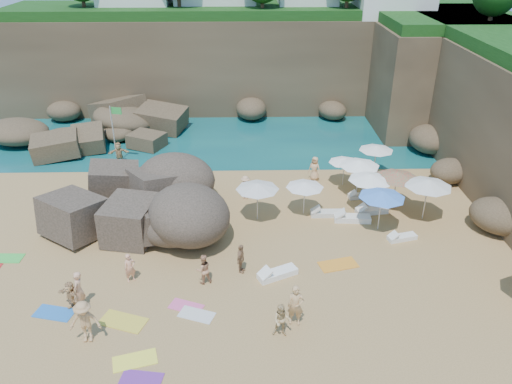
{
  "coord_description": "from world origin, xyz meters",
  "views": [
    {
      "loc": [
        1.45,
        -20.74,
        14.4
      ],
      "look_at": [
        2.0,
        3.0,
        2.0
      ],
      "focal_mm": 35.0,
      "sensor_mm": 36.0,
      "label": 1
    }
  ],
  "objects_px": {
    "parasol_0": "(257,186)",
    "person_stand_3": "(241,259)",
    "parasol_1": "(345,160)",
    "parasol_2": "(305,185)",
    "person_stand_5": "(119,153)",
    "person_stand_1": "(203,269)",
    "lounger_0": "(352,218)",
    "person_stand_6": "(79,290)",
    "flag_pole": "(115,127)",
    "person_stand_4": "(315,169)",
    "person_stand_0": "(130,268)",
    "person_stand_2": "(245,187)",
    "rock_outcrop": "(145,218)"
  },
  "relations": [
    {
      "from": "parasol_0",
      "to": "person_stand_3",
      "type": "height_order",
      "value": "parasol_0"
    },
    {
      "from": "parasol_1",
      "to": "parasol_2",
      "type": "relative_size",
      "value": 0.93
    },
    {
      "from": "person_stand_5",
      "to": "person_stand_1",
      "type": "bearing_deg",
      "value": -73.25
    },
    {
      "from": "lounger_0",
      "to": "person_stand_6",
      "type": "height_order",
      "value": "person_stand_6"
    },
    {
      "from": "flag_pole",
      "to": "person_stand_1",
      "type": "height_order",
      "value": "flag_pole"
    },
    {
      "from": "person_stand_1",
      "to": "person_stand_4",
      "type": "bearing_deg",
      "value": -141.04
    },
    {
      "from": "parasol_2",
      "to": "person_stand_3",
      "type": "xyz_separation_m",
      "value": [
        -3.58,
        -5.48,
        -1.11
      ]
    },
    {
      "from": "parasol_2",
      "to": "person_stand_4",
      "type": "bearing_deg",
      "value": 75.11
    },
    {
      "from": "person_stand_6",
      "to": "person_stand_1",
      "type": "bearing_deg",
      "value": 110.72
    },
    {
      "from": "person_stand_3",
      "to": "person_stand_4",
      "type": "xyz_separation_m",
      "value": [
        4.74,
        9.83,
        0.06
      ]
    },
    {
      "from": "flag_pole",
      "to": "person_stand_6",
      "type": "bearing_deg",
      "value": -83.62
    },
    {
      "from": "lounger_0",
      "to": "person_stand_4",
      "type": "height_order",
      "value": "person_stand_4"
    },
    {
      "from": "parasol_0",
      "to": "lounger_0",
      "type": "distance_m",
      "value": 5.66
    },
    {
      "from": "person_stand_0",
      "to": "person_stand_6",
      "type": "height_order",
      "value": "person_stand_6"
    },
    {
      "from": "parasol_1",
      "to": "person_stand_2",
      "type": "bearing_deg",
      "value": -164.81
    },
    {
      "from": "lounger_0",
      "to": "person_stand_3",
      "type": "xyz_separation_m",
      "value": [
        -6.23,
        -4.58,
        0.59
      ]
    },
    {
      "from": "rock_outcrop",
      "to": "person_stand_4",
      "type": "relative_size",
      "value": 4.77
    },
    {
      "from": "parasol_0",
      "to": "person_stand_1",
      "type": "xyz_separation_m",
      "value": [
        -2.61,
        -5.69,
        -1.33
      ]
    },
    {
      "from": "flag_pole",
      "to": "person_stand_4",
      "type": "bearing_deg",
      "value": -12.7
    },
    {
      "from": "flag_pole",
      "to": "parasol_0",
      "type": "bearing_deg",
      "value": -39.84
    },
    {
      "from": "parasol_2",
      "to": "person_stand_6",
      "type": "height_order",
      "value": "parasol_2"
    },
    {
      "from": "flag_pole",
      "to": "parasol_2",
      "type": "relative_size",
      "value": 1.94
    },
    {
      "from": "parasol_1",
      "to": "person_stand_6",
      "type": "bearing_deg",
      "value": -139.53
    },
    {
      "from": "flag_pole",
      "to": "person_stand_5",
      "type": "xyz_separation_m",
      "value": [
        0.06,
        0.0,
        -1.88
      ]
    },
    {
      "from": "person_stand_3",
      "to": "person_stand_5",
      "type": "bearing_deg",
      "value": 48.88
    },
    {
      "from": "flag_pole",
      "to": "person_stand_2",
      "type": "distance_m",
      "value": 10.55
    },
    {
      "from": "parasol_2",
      "to": "person_stand_1",
      "type": "relative_size",
      "value": 1.43
    },
    {
      "from": "rock_outcrop",
      "to": "person_stand_4",
      "type": "distance_m",
      "value": 11.22
    },
    {
      "from": "parasol_0",
      "to": "person_stand_5",
      "type": "height_order",
      "value": "parasol_0"
    },
    {
      "from": "parasol_0",
      "to": "person_stand_0",
      "type": "distance_m",
      "value": 8.23
    },
    {
      "from": "person_stand_3",
      "to": "rock_outcrop",
      "type": "bearing_deg",
      "value": 61.57
    },
    {
      "from": "flag_pole",
      "to": "lounger_0",
      "type": "height_order",
      "value": "flag_pole"
    },
    {
      "from": "parasol_0",
      "to": "parasol_1",
      "type": "relative_size",
      "value": 1.21
    },
    {
      "from": "parasol_0",
      "to": "person_stand_4",
      "type": "height_order",
      "value": "parasol_0"
    },
    {
      "from": "person_stand_0",
      "to": "person_stand_1",
      "type": "height_order",
      "value": "person_stand_1"
    },
    {
      "from": "rock_outcrop",
      "to": "parasol_1",
      "type": "xyz_separation_m",
      "value": [
        11.94,
        3.87,
        1.73
      ]
    },
    {
      "from": "parasol_2",
      "to": "person_stand_0",
      "type": "bearing_deg",
      "value": -145.14
    },
    {
      "from": "person_stand_1",
      "to": "lounger_0",
      "type": "bearing_deg",
      "value": -165.68
    },
    {
      "from": "person_stand_4",
      "to": "person_stand_5",
      "type": "distance_m",
      "value": 13.61
    },
    {
      "from": "parasol_2",
      "to": "person_stand_3",
      "type": "relative_size",
      "value": 1.43
    },
    {
      "from": "person_stand_2",
      "to": "person_stand_0",
      "type": "bearing_deg",
      "value": 80.79
    },
    {
      "from": "rock_outcrop",
      "to": "parasol_2",
      "type": "height_order",
      "value": "parasol_2"
    },
    {
      "from": "parasol_2",
      "to": "person_stand_0",
      "type": "distance_m",
      "value": 10.63
    },
    {
      "from": "person_stand_5",
      "to": "person_stand_6",
      "type": "bearing_deg",
      "value": -93.71
    },
    {
      "from": "rock_outcrop",
      "to": "person_stand_6",
      "type": "height_order",
      "value": "person_stand_6"
    },
    {
      "from": "parasol_1",
      "to": "person_stand_4",
      "type": "bearing_deg",
      "value": 156.78
    },
    {
      "from": "person_stand_2",
      "to": "rock_outcrop",
      "type": "bearing_deg",
      "value": 45.54
    },
    {
      "from": "parasol_1",
      "to": "person_stand_4",
      "type": "distance_m",
      "value": 2.11
    },
    {
      "from": "person_stand_1",
      "to": "parasol_1",
      "type": "bearing_deg",
      "value": -149.47
    },
    {
      "from": "person_stand_1",
      "to": "person_stand_6",
      "type": "height_order",
      "value": "person_stand_6"
    }
  ]
}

